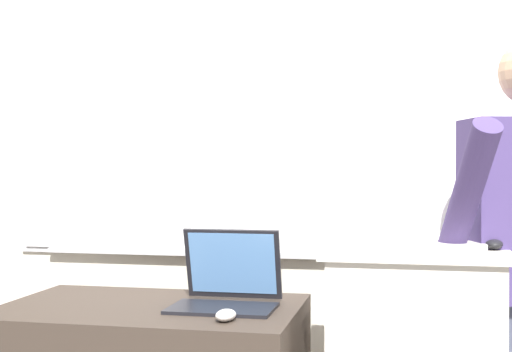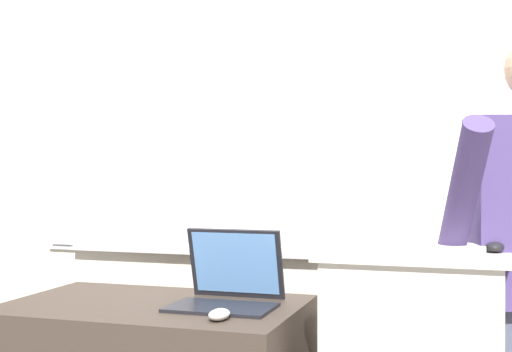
% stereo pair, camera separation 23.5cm
% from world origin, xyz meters
% --- Properties ---
extents(back_wall, '(6.40, 0.17, 2.73)m').
position_xyz_m(back_wall, '(-0.01, 1.14, 1.37)').
color(back_wall, beige).
rests_on(back_wall, ground_plane).
extents(laptop, '(0.34, 0.30, 0.25)m').
position_xyz_m(laptop, '(-0.32, 0.46, 0.82)').
color(laptop, black).
rests_on(laptop, side_desk).
extents(wireless_keyboard, '(0.39, 0.13, 0.02)m').
position_xyz_m(wireless_keyboard, '(0.31, 0.42, 0.96)').
color(wireless_keyboard, beige).
rests_on(wireless_keyboard, lectern_podium).
extents(computer_mouse_by_laptop, '(0.06, 0.10, 0.03)m').
position_xyz_m(computer_mouse_by_laptop, '(-0.27, 0.22, 0.76)').
color(computer_mouse_by_laptop, silver).
rests_on(computer_mouse_by_laptop, side_desk).
extents(computer_mouse_by_keyboard, '(0.06, 0.10, 0.03)m').
position_xyz_m(computer_mouse_by_keyboard, '(0.52, 0.42, 0.97)').
color(computer_mouse_by_keyboard, black).
rests_on(computer_mouse_by_keyboard, lectern_podium).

